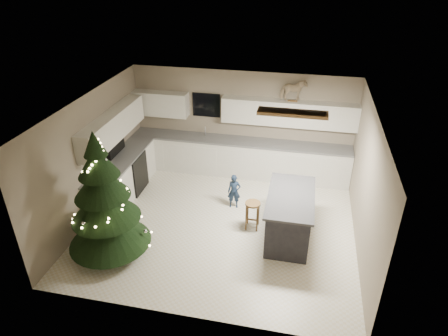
{
  "coord_description": "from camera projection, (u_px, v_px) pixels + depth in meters",
  "views": [
    {
      "loc": [
        1.5,
        -6.69,
        5.1
      ],
      "look_at": [
        0.0,
        0.35,
        1.15
      ],
      "focal_mm": 32.0,
      "sensor_mm": 36.0,
      "label": 1
    }
  ],
  "objects": [
    {
      "name": "cabinetry",
      "position": [
        198.0,
        153.0,
        9.68
      ],
      "size": [
        5.5,
        3.2,
        2.0
      ],
      "color": "silver",
      "rests_on": "ground_plane"
    },
    {
      "name": "rocking_horse",
      "position": [
        293.0,
        90.0,
        9.15
      ],
      "size": [
        0.63,
        0.45,
        0.51
      ],
      "rotation": [
        0.0,
        0.0,
        1.93
      ],
      "color": "brown",
      "rests_on": "cabinetry"
    },
    {
      "name": "bar_stool",
      "position": [
        253.0,
        209.0,
        8.13
      ],
      "size": [
        0.32,
        0.32,
        0.61
      ],
      "rotation": [
        0.0,
        0.0,
        0.22
      ],
      "color": "brown",
      "rests_on": "ground_plane"
    },
    {
      "name": "ground_plane",
      "position": [
        221.0,
        223.0,
        8.47
      ],
      "size": [
        5.5,
        5.5,
        0.0
      ],
      "primitive_type": "plane",
      "color": "silver"
    },
    {
      "name": "island",
      "position": [
        289.0,
        216.0,
        7.88
      ],
      "size": [
        0.9,
        1.7,
        0.95
      ],
      "color": "black",
      "rests_on": "ground_plane"
    },
    {
      "name": "toddler",
      "position": [
        234.0,
        191.0,
        8.83
      ],
      "size": [
        0.31,
        0.23,
        0.8
      ],
      "primitive_type": "imported",
      "rotation": [
        0.0,
        0.0,
        0.13
      ],
      "color": "#11203D",
      "rests_on": "ground_plane"
    },
    {
      "name": "room_shell",
      "position": [
        221.0,
        149.0,
        7.62
      ],
      "size": [
        5.52,
        5.02,
        2.61
      ],
      "color": "gray",
      "rests_on": "ground_plane"
    },
    {
      "name": "christmas_tree",
      "position": [
        105.0,
        206.0,
        7.2
      ],
      "size": [
        1.57,
        1.52,
        2.51
      ],
      "rotation": [
        0.0,
        0.0,
        -0.01
      ],
      "color": "#3F2816",
      "rests_on": "ground_plane"
    }
  ]
}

